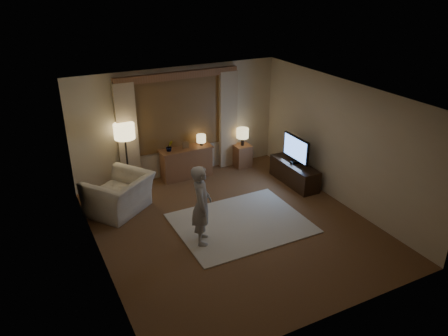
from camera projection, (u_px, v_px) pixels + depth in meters
room at (222, 154)px, 8.33m from camera, size 5.04×5.54×2.64m
rug at (241, 223)px, 8.58m from camera, size 2.50×2.00×0.02m
sideboard at (186, 163)px, 10.38m from camera, size 1.20×0.40×0.70m
picture_frame at (186, 146)px, 10.20m from camera, size 0.16×0.02×0.20m
plant at (169, 147)px, 10.01m from camera, size 0.17×0.13×0.30m
table_lamp_sideboard at (201, 139)px, 10.32m from camera, size 0.22×0.22×0.30m
floor_lamp at (125, 135)px, 9.41m from camera, size 0.45×0.45×1.55m
armchair at (119, 194)px, 8.86m from camera, size 1.58×1.55×0.78m
side_table at (242, 156)px, 10.99m from camera, size 0.40×0.40×0.56m
table_lamp_side at (243, 134)px, 10.74m from camera, size 0.30×0.30×0.44m
tv_stand at (294, 173)px, 10.11m from camera, size 0.45×1.40×0.50m
tv at (296, 149)px, 9.85m from camera, size 0.22×0.90×0.65m
person at (202, 205)px, 7.69m from camera, size 0.55×0.64×1.50m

